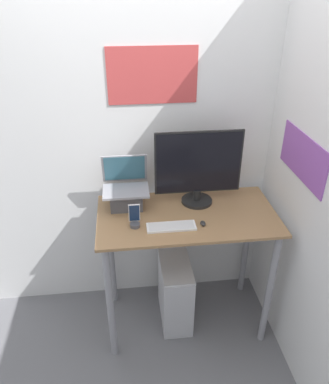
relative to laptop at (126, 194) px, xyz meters
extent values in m
plane|color=slate|center=(0.40, -0.46, -1.08)|extent=(12.00, 12.00, 0.00)
cube|color=silver|center=(0.40, 0.25, 0.22)|extent=(6.00, 0.05, 2.60)
cube|color=#BF3F3F|center=(0.21, 0.22, 0.73)|extent=(0.58, 0.01, 0.36)
cube|color=silver|center=(1.08, -0.46, 0.22)|extent=(0.05, 6.00, 2.60)
cube|color=purple|center=(1.05, -0.30, 0.35)|extent=(0.01, 0.57, 0.27)
cube|color=#936D47|center=(0.40, -0.15, -0.11)|extent=(1.19, 0.63, 0.02)
cylinder|color=gray|center=(-0.14, -0.41, -0.60)|extent=(0.05, 0.05, 0.96)
cylinder|color=gray|center=(0.94, -0.41, -0.60)|extent=(0.05, 0.05, 0.96)
cylinder|color=gray|center=(-0.14, 0.11, -0.60)|extent=(0.05, 0.05, 0.96)
cylinder|color=gray|center=(0.94, 0.11, -0.60)|extent=(0.05, 0.05, 0.96)
cube|color=#4C4C51|center=(0.00, -0.02, -0.04)|extent=(0.21, 0.14, 0.12)
cube|color=gray|center=(0.00, -0.02, 0.03)|extent=(0.31, 0.21, 0.02)
cube|color=gray|center=(0.00, 0.11, 0.14)|extent=(0.31, 0.05, 0.21)
cube|color=#336072|center=(0.00, 0.10, 0.14)|extent=(0.28, 0.04, 0.18)
cylinder|color=black|center=(0.49, 0.00, -0.09)|extent=(0.21, 0.21, 0.02)
cylinder|color=black|center=(0.49, 0.00, -0.04)|extent=(0.05, 0.05, 0.07)
cube|color=black|center=(0.49, 0.01, 0.20)|extent=(0.59, 0.01, 0.44)
cube|color=black|center=(0.49, 0.00, 0.20)|extent=(0.56, 0.01, 0.42)
cube|color=white|center=(0.27, -0.29, -0.09)|extent=(0.31, 0.10, 0.01)
cube|color=silver|center=(0.27, -0.29, -0.08)|extent=(0.29, 0.09, 0.00)
ellipsoid|color=#262626|center=(0.48, -0.28, -0.09)|extent=(0.03, 0.05, 0.02)
cylinder|color=#4C4C51|center=(0.04, -0.25, -0.09)|extent=(0.06, 0.06, 0.02)
cube|color=silver|center=(0.04, -0.24, -0.01)|extent=(0.07, 0.04, 0.14)
cube|color=navy|center=(0.04, -0.24, 0.00)|extent=(0.06, 0.03, 0.13)
cube|color=silver|center=(0.33, -0.12, -0.81)|extent=(0.22, 0.44, 0.54)
cube|color=#ADADB2|center=(0.33, -0.35, -0.81)|extent=(0.21, 0.01, 0.51)
camera|label=1|loc=(0.01, -2.20, 1.26)|focal=35.00mm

